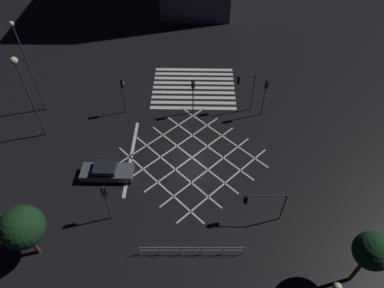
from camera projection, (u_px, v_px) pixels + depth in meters
ground_plane at (192, 157)px, 31.93m from camera, size 200.00×200.00×0.00m
road_markings at (191, 106)px, 37.04m from camera, size 14.06×21.59×0.01m
traffic_light_sw_main at (245, 85)px, 34.37m from camera, size 1.89×0.36×4.42m
traffic_light_nw_main at (261, 201)px, 25.70m from camera, size 3.25×0.36×3.25m
traffic_light_ne_cross at (105, 197)px, 25.48m from camera, size 0.36×0.39×3.97m
traffic_light_sw_cross at (266, 91)px, 33.69m from camera, size 0.36×0.39×4.50m
traffic_light_se_main at (123, 89)px, 34.20m from camera, size 0.39×0.36×4.22m
traffic_light_median_south at (193, 90)px, 34.11m from camera, size 0.36×0.39×4.21m
street_lamp_west at (22, 78)px, 29.12m from camera, size 0.63×0.63×8.82m
street_lamp_far at (25, 57)px, 32.08m from camera, size 0.44×0.44×9.96m
street_tree_near at (372, 251)px, 20.98m from camera, size 2.41×2.41×5.51m
street_tree_far at (22, 227)px, 22.93m from camera, size 3.04×3.04×5.06m
waiting_car at (107, 172)px, 29.96m from camera, size 4.52×1.78×1.36m
pedestrian_railing at (192, 250)px, 24.88m from camera, size 7.66×0.19×1.05m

